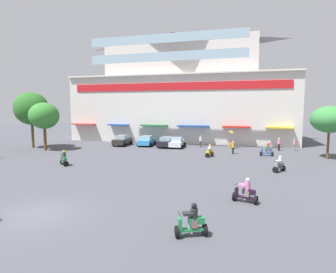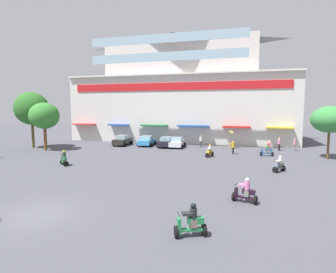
{
  "view_description": "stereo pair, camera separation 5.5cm",
  "coord_description": "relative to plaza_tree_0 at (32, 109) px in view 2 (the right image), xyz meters",
  "views": [
    {
      "loc": [
        10.31,
        -11.57,
        5.62
      ],
      "look_at": [
        2.69,
        16.54,
        2.58
      ],
      "focal_mm": 29.08,
      "sensor_mm": 36.0,
      "label": 1
    },
    {
      "loc": [
        10.37,
        -11.56,
        5.62
      ],
      "look_at": [
        2.69,
        16.54,
        2.58
      ],
      "focal_mm": 29.08,
      "sensor_mm": 36.0,
      "label": 2
    }
  ],
  "objects": [
    {
      "name": "plaza_tree_2",
      "position": [
        3.35,
        -1.56,
        -0.96
      ],
      "size": [
        3.86,
        3.81,
        6.36
      ],
      "color": "brown",
      "rests_on": "ground"
    },
    {
      "name": "scooter_rider_4",
      "position": [
        26.6,
        -20.69,
        -4.92
      ],
      "size": [
        1.49,
        1.04,
        1.51
      ],
      "color": "black",
      "rests_on": "ground"
    },
    {
      "name": "pedestrian_2",
      "position": [
        32.0,
        3.08,
        -4.65
      ],
      "size": [
        0.39,
        0.39,
        1.57
      ],
      "color": "slate",
      "rests_on": "ground"
    },
    {
      "name": "colonial_building",
      "position": [
        18.28,
        16.28,
        2.88
      ],
      "size": [
        37.2,
        18.47,
        19.03
      ],
      "color": "silver",
      "rests_on": "ground"
    },
    {
      "name": "scooter_rider_3",
      "position": [
        25.1,
        -0.67,
        -4.97
      ],
      "size": [
        0.88,
        1.54,
        1.44
      ],
      "color": "black",
      "rests_on": "ground"
    },
    {
      "name": "balloon_vendor_cart",
      "position": [
        27.28,
        7.01,
        -4.64
      ],
      "size": [
        0.88,
        1.05,
        2.47
      ],
      "color": "#94774C",
      "rests_on": "ground"
    },
    {
      "name": "parked_car_2",
      "position": [
        18.18,
        5.61,
        -4.8
      ],
      "size": [
        2.4,
        3.96,
        1.49
      ],
      "color": "black",
      "rests_on": "ground"
    },
    {
      "name": "scooter_rider_6",
      "position": [
        31.55,
        1.57,
        -4.91
      ],
      "size": [
        1.51,
        0.72,
        1.55
      ],
      "color": "black",
      "rests_on": "ground"
    },
    {
      "name": "ground_plane",
      "position": [
        18.28,
        -7.43,
        -5.56
      ],
      "size": [
        128.0,
        128.0,
        0.0
      ],
      "primitive_type": "plane",
      "color": "#464750"
    },
    {
      "name": "scooter_rider_5",
      "position": [
        28.93,
        -15.58,
        -4.93
      ],
      "size": [
        1.53,
        0.92,
        1.53
      ],
      "color": "black",
      "rests_on": "ground"
    },
    {
      "name": "scooter_rider_0",
      "position": [
        31.92,
        -6.58,
        -4.97
      ],
      "size": [
        1.22,
        1.38,
        1.44
      ],
      "color": "black",
      "rests_on": "ground"
    },
    {
      "name": "plaza_tree_1",
      "position": [
        37.92,
        1.49,
        -1.17
      ],
      "size": [
        3.92,
        4.3,
        5.87
      ],
      "color": "brown",
      "rests_on": "ground"
    },
    {
      "name": "parked_car_1",
      "position": [
        14.83,
        6.34,
        -4.81
      ],
      "size": [
        2.66,
        4.32,
        1.49
      ],
      "color": "#358ACD",
      "rests_on": "ground"
    },
    {
      "name": "pedestrian_3",
      "position": [
        27.66,
        1.93,
        -4.62
      ],
      "size": [
        0.41,
        0.41,
        1.65
      ],
      "color": "black",
      "rests_on": "ground"
    },
    {
      "name": "scooter_rider_8",
      "position": [
        11.86,
        -9.3,
        -4.92
      ],
      "size": [
        1.37,
        1.26,
        1.54
      ],
      "color": "black",
      "rests_on": "ground"
    },
    {
      "name": "parked_car_0",
      "position": [
        11.24,
        5.63,
        -4.78
      ],
      "size": [
        2.41,
        3.99,
        1.55
      ],
      "color": "#262521",
      "rests_on": "ground"
    },
    {
      "name": "plaza_tree_0",
      "position": [
        0.0,
        0.0,
        0.0
      ],
      "size": [
        4.78,
        4.42,
        7.87
      ],
      "color": "brown",
      "rests_on": "ground"
    },
    {
      "name": "pedestrian_4",
      "position": [
        33.45,
        6.27,
        -4.59
      ],
      "size": [
        0.53,
        0.53,
        1.71
      ],
      "color": "black",
      "rests_on": "ground"
    },
    {
      "name": "pedestrian_0",
      "position": [
        22.92,
        6.98,
        -4.61
      ],
      "size": [
        0.51,
        0.51,
        1.66
      ],
      "color": "#403E3C",
      "rests_on": "ground"
    },
    {
      "name": "pedestrian_1",
      "position": [
        35.38,
        6.58,
        -4.61
      ],
      "size": [
        0.48,
        0.48,
        1.65
      ],
      "color": "gray",
      "rests_on": "ground"
    },
    {
      "name": "parked_car_3",
      "position": [
        19.64,
        5.81,
        -4.83
      ],
      "size": [
        2.56,
        4.41,
        1.44
      ],
      "color": "silver",
      "rests_on": "ground"
    }
  ]
}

